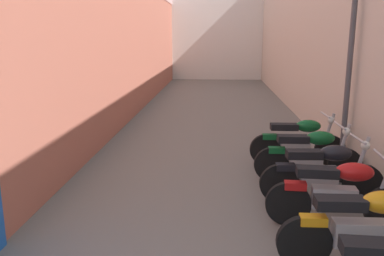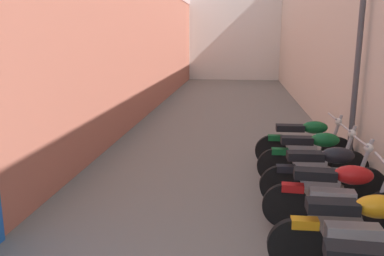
% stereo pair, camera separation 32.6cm
% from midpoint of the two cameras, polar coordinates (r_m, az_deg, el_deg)
% --- Properties ---
extents(ground_plane, '(38.95, 38.95, 0.00)m').
position_cam_midpoint_polar(ground_plane, '(10.11, 2.42, -1.23)').
color(ground_plane, '#66635E').
extents(building_right, '(0.45, 22.95, 5.76)m').
position_cam_midpoint_polar(building_right, '(12.08, 16.36, 14.37)').
color(building_right, beige).
rests_on(building_right, ground).
extents(building_far_end, '(8.10, 2.00, 6.32)m').
position_cam_midpoint_polar(building_far_end, '(24.28, 3.21, 14.54)').
color(building_far_end, silver).
rests_on(building_far_end, ground).
extents(motorcycle_fourth, '(1.85, 0.58, 1.04)m').
position_cam_midpoint_polar(motorcycle_fourth, '(4.69, 21.57, -12.88)').
color(motorcycle_fourth, black).
rests_on(motorcycle_fourth, ground).
extents(motorcycle_fifth, '(1.85, 0.58, 1.04)m').
position_cam_midpoint_polar(motorcycle_fifth, '(5.54, 18.52, -8.60)').
color(motorcycle_fifth, black).
rests_on(motorcycle_fifth, ground).
extents(motorcycle_sixth, '(1.85, 0.58, 1.04)m').
position_cam_midpoint_polar(motorcycle_sixth, '(6.30, 16.61, -5.87)').
color(motorcycle_sixth, black).
rests_on(motorcycle_sixth, ground).
extents(motorcycle_seventh, '(1.85, 0.58, 1.04)m').
position_cam_midpoint_polar(motorcycle_seventh, '(7.13, 15.02, -3.56)').
color(motorcycle_seventh, black).
rests_on(motorcycle_seventh, ground).
extents(motorcycle_eighth, '(1.85, 0.58, 1.04)m').
position_cam_midpoint_polar(motorcycle_eighth, '(8.02, 13.73, -1.66)').
color(motorcycle_eighth, black).
rests_on(motorcycle_eighth, ground).
extents(street_lamp, '(0.79, 0.18, 4.61)m').
position_cam_midpoint_polar(street_lamp, '(7.77, 20.07, 13.87)').
color(street_lamp, '#47474C').
rests_on(street_lamp, ground).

